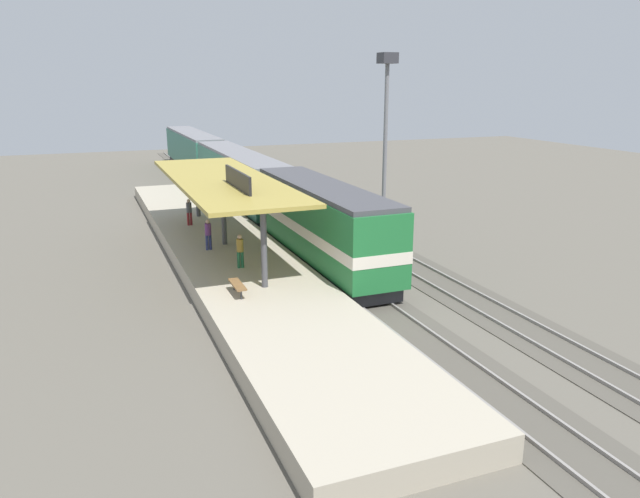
{
  "coord_description": "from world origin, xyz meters",
  "views": [
    {
      "loc": [
        -11.85,
        -33.18,
        9.93
      ],
      "look_at": [
        -1.38,
        -6.65,
        2.0
      ],
      "focal_mm": 34.14,
      "sensor_mm": 36.0,
      "label": 1
    }
  ],
  "objects_px": {
    "locomotive": "(322,224)",
    "light_mast": "(386,104)",
    "passenger_carriage_rear": "(193,151)",
    "person_walking": "(208,233)",
    "passenger_carriage_front": "(240,178)",
    "platform_bench": "(237,285)",
    "person_waiting": "(240,249)",
    "person_boarding": "(189,211)"
  },
  "relations": [
    {
      "from": "light_mast",
      "to": "person_boarding",
      "type": "distance_m",
      "value": 14.98
    },
    {
      "from": "person_walking",
      "to": "platform_bench",
      "type": "bearing_deg",
      "value": -92.31
    },
    {
      "from": "person_waiting",
      "to": "person_boarding",
      "type": "distance_m",
      "value": 10.26
    },
    {
      "from": "platform_bench",
      "to": "locomotive",
      "type": "height_order",
      "value": "locomotive"
    },
    {
      "from": "passenger_carriage_rear",
      "to": "person_waiting",
      "type": "xyz_separation_m",
      "value": [
        -4.89,
        -40.11,
        -0.46
      ]
    },
    {
      "from": "platform_bench",
      "to": "person_boarding",
      "type": "relative_size",
      "value": 0.99
    },
    {
      "from": "platform_bench",
      "to": "person_boarding",
      "type": "bearing_deg",
      "value": 88.51
    },
    {
      "from": "person_waiting",
      "to": "person_walking",
      "type": "xyz_separation_m",
      "value": [
        -0.79,
        3.91,
        0.0
      ]
    },
    {
      "from": "passenger_carriage_front",
      "to": "passenger_carriage_rear",
      "type": "xyz_separation_m",
      "value": [
        0.0,
        20.8,
        0.0
      ]
    },
    {
      "from": "person_walking",
      "to": "passenger_carriage_rear",
      "type": "bearing_deg",
      "value": 81.07
    },
    {
      "from": "platform_bench",
      "to": "person_waiting",
      "type": "distance_m",
      "value": 3.98
    },
    {
      "from": "person_boarding",
      "to": "light_mast",
      "type": "bearing_deg",
      "value": -4.6
    },
    {
      "from": "light_mast",
      "to": "person_boarding",
      "type": "bearing_deg",
      "value": 175.4
    },
    {
      "from": "passenger_carriage_front",
      "to": "platform_bench",
      "type": "bearing_deg",
      "value": -104.56
    },
    {
      "from": "platform_bench",
      "to": "passenger_carriage_rear",
      "type": "height_order",
      "value": "passenger_carriage_rear"
    },
    {
      "from": "person_boarding",
      "to": "platform_bench",
      "type": "bearing_deg",
      "value": -91.49
    },
    {
      "from": "light_mast",
      "to": "person_walking",
      "type": "distance_m",
      "value": 15.88
    },
    {
      "from": "locomotive",
      "to": "passenger_carriage_front",
      "type": "relative_size",
      "value": 0.72
    },
    {
      "from": "person_walking",
      "to": "person_boarding",
      "type": "bearing_deg",
      "value": 89.52
    },
    {
      "from": "light_mast",
      "to": "locomotive",
      "type": "bearing_deg",
      "value": -134.84
    },
    {
      "from": "light_mast",
      "to": "passenger_carriage_front",
      "type": "bearing_deg",
      "value": 127.52
    },
    {
      "from": "passenger_carriage_rear",
      "to": "passenger_carriage_front",
      "type": "bearing_deg",
      "value": -90.0
    },
    {
      "from": "locomotive",
      "to": "passenger_carriage_rear",
      "type": "height_order",
      "value": "locomotive"
    },
    {
      "from": "person_waiting",
      "to": "platform_bench",
      "type": "bearing_deg",
      "value": -106.26
    },
    {
      "from": "locomotive",
      "to": "light_mast",
      "type": "height_order",
      "value": "light_mast"
    },
    {
      "from": "light_mast",
      "to": "person_walking",
      "type": "xyz_separation_m",
      "value": [
        -13.49,
        -5.25,
        -6.54
      ]
    },
    {
      "from": "person_boarding",
      "to": "passenger_carriage_front",
      "type": "bearing_deg",
      "value": 58.16
    },
    {
      "from": "locomotive",
      "to": "person_walking",
      "type": "height_order",
      "value": "locomotive"
    },
    {
      "from": "platform_bench",
      "to": "passenger_carriage_front",
      "type": "bearing_deg",
      "value": 75.44
    },
    {
      "from": "passenger_carriage_rear",
      "to": "locomotive",
      "type": "bearing_deg",
      "value": -90.0
    },
    {
      "from": "platform_bench",
      "to": "locomotive",
      "type": "relative_size",
      "value": 0.12
    },
    {
      "from": "passenger_carriage_rear",
      "to": "light_mast",
      "type": "xyz_separation_m",
      "value": [
        7.8,
        -30.96,
        6.08
      ]
    },
    {
      "from": "platform_bench",
      "to": "passenger_carriage_front",
      "type": "distance_m",
      "value": 23.89
    },
    {
      "from": "person_boarding",
      "to": "person_walking",
      "type": "bearing_deg",
      "value": -90.48
    },
    {
      "from": "passenger_carriage_rear",
      "to": "person_walking",
      "type": "relative_size",
      "value": 11.7
    },
    {
      "from": "passenger_carriage_front",
      "to": "light_mast",
      "type": "bearing_deg",
      "value": -52.48
    },
    {
      "from": "passenger_carriage_rear",
      "to": "person_walking",
      "type": "distance_m",
      "value": 36.65
    },
    {
      "from": "locomotive",
      "to": "light_mast",
      "type": "distance_m",
      "value": 12.58
    },
    {
      "from": "person_walking",
      "to": "person_waiting",
      "type": "bearing_deg",
      "value": -78.52
    },
    {
      "from": "locomotive",
      "to": "person_walking",
      "type": "distance_m",
      "value": 6.28
    },
    {
      "from": "passenger_carriage_rear",
      "to": "light_mast",
      "type": "bearing_deg",
      "value": -75.86
    },
    {
      "from": "locomotive",
      "to": "platform_bench",
      "type": "bearing_deg",
      "value": -139.62
    }
  ]
}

